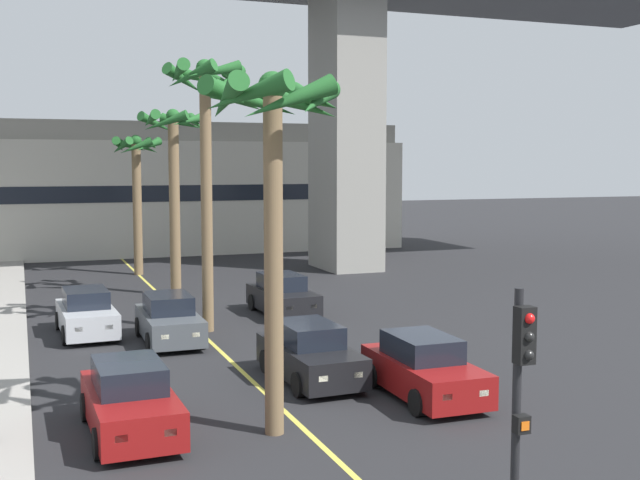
# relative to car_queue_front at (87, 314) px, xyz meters

# --- Properties ---
(lane_stripe_center) EXTENTS (0.14, 56.00, 0.01)m
(lane_stripe_center) POSITION_rel_car_queue_front_xyz_m (3.69, -2.74, -0.72)
(lane_stripe_center) COLOR #DBCC4C
(lane_stripe_center) RESTS_ON ground
(pier_building_backdrop) EXTENTS (37.79, 8.04, 8.39)m
(pier_building_backdrop) POSITION_rel_car_queue_front_xyz_m (3.69, 25.50, 3.41)
(pier_building_backdrop) COLOR beige
(pier_building_backdrop) RESTS_ON ground
(car_queue_front) EXTENTS (1.94, 4.15, 1.56)m
(car_queue_front) POSITION_rel_car_queue_front_xyz_m (0.00, 0.00, 0.00)
(car_queue_front) COLOR #B7BABF
(car_queue_front) RESTS_ON ground
(car_queue_second) EXTENTS (1.89, 4.13, 1.56)m
(car_queue_second) POSITION_rel_car_queue_front_xyz_m (0.09, -10.67, 0.00)
(car_queue_second) COLOR maroon
(car_queue_second) RESTS_ON ground
(car_queue_third) EXTENTS (1.93, 4.15, 1.56)m
(car_queue_third) POSITION_rel_car_queue_front_xyz_m (5.15, -8.07, 0.00)
(car_queue_third) COLOR black
(car_queue_third) RESTS_ON ground
(car_queue_fourth) EXTENTS (1.93, 4.15, 1.56)m
(car_queue_fourth) POSITION_rel_car_queue_front_xyz_m (7.38, 1.18, 0.00)
(car_queue_fourth) COLOR black
(car_queue_fourth) RESTS_ON ground
(car_queue_fifth) EXTENTS (1.88, 4.12, 1.56)m
(car_queue_fifth) POSITION_rel_car_queue_front_xyz_m (7.30, -10.50, 0.00)
(car_queue_fifth) COLOR maroon
(car_queue_fifth) RESTS_ON ground
(car_queue_sixth) EXTENTS (1.87, 4.12, 1.56)m
(car_queue_sixth) POSITION_rel_car_queue_front_xyz_m (2.44, -2.07, 0.00)
(car_queue_sixth) COLOR #4C5156
(car_queue_sixth) RESTS_ON ground
(traffic_light_median_near) EXTENTS (0.24, 0.37, 4.20)m
(traffic_light_median_near) POSITION_rel_car_queue_front_xyz_m (4.12, -19.11, 1.99)
(traffic_light_median_near) COLOR black
(traffic_light_median_near) RESTS_ON ground
(palm_tree_near_median) EXTENTS (3.05, 3.15, 8.16)m
(palm_tree_near_median) POSITION_rel_car_queue_front_xyz_m (4.35, 7.09, 5.40)
(palm_tree_near_median) COLOR brown
(palm_tree_near_median) RESTS_ON ground
(palm_tree_mid_median) EXTENTS (2.93, 2.95, 9.32)m
(palm_tree_mid_median) POSITION_rel_car_queue_front_xyz_m (4.04, -0.85, 6.71)
(palm_tree_mid_median) COLOR brown
(palm_tree_mid_median) RESTS_ON ground
(palm_tree_far_median) EXTENTS (2.66, 2.74, 7.27)m
(palm_tree_far_median) POSITION_rel_car_queue_front_xyz_m (3.71, 14.32, 4.77)
(palm_tree_far_median) COLOR brown
(palm_tree_far_median) RESTS_ON ground
(palm_tree_farthest_median) EXTENTS (3.16, 3.15, 7.74)m
(palm_tree_farthest_median) POSITION_rel_car_queue_front_xyz_m (3.03, -11.73, 5.50)
(palm_tree_farthest_median) COLOR brown
(palm_tree_farthest_median) RESTS_ON ground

